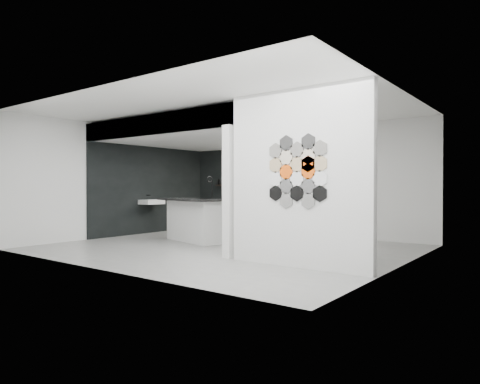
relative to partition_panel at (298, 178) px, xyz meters
name	(u,v)px	position (x,y,z in m)	size (l,w,h in m)	color
floor	(227,248)	(-2.23, 1.00, -1.40)	(7.00, 6.00, 0.01)	slate
partition_panel	(298,178)	(0.00, 0.00, 0.00)	(2.45, 0.15, 2.80)	silver
bay_clad_back	(257,190)	(-3.52, 3.97, -0.22)	(4.40, 0.04, 2.35)	black
bay_clad_left	(152,190)	(-5.70, 2.00, -0.22)	(0.04, 4.00, 2.35)	black
bulkhead	(211,134)	(-3.52, 2.00, 1.15)	(4.40, 4.00, 0.40)	silver
corner_column	(228,192)	(-1.41, 0.00, -0.22)	(0.16, 0.16, 2.35)	silver
fascia_beam	(151,125)	(-3.52, 0.08, 1.15)	(4.40, 0.16, 0.40)	silver
wall_basin	(152,202)	(-5.46, 1.80, -0.55)	(0.40, 0.60, 0.12)	silver
display_shelf	(258,185)	(-3.43, 3.87, -0.10)	(3.00, 0.15, 0.04)	black
kitchen_island	(195,219)	(-3.44, 1.34, -0.89)	(2.02, 1.29, 1.51)	silver
stockpot	(221,182)	(-4.77, 3.87, 0.00)	(0.19, 0.19, 0.15)	black
kettle	(285,181)	(-2.56, 3.87, 0.01)	(0.20, 0.20, 0.17)	black
glass_bowl	(301,183)	(-2.08, 3.87, -0.03)	(0.13, 0.13, 0.09)	gray
glass_vase	(301,182)	(-2.08, 3.87, -0.01)	(0.10, 0.10, 0.15)	gray
bottle_dark	(247,182)	(-3.80, 3.87, 0.00)	(0.06, 0.06, 0.15)	black
utensil_cup	(239,183)	(-4.11, 3.87, -0.03)	(0.08, 0.08, 0.10)	black
hex_tile_cluster	(297,171)	(0.03, -0.09, 0.10)	(1.04, 0.02, 1.16)	black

